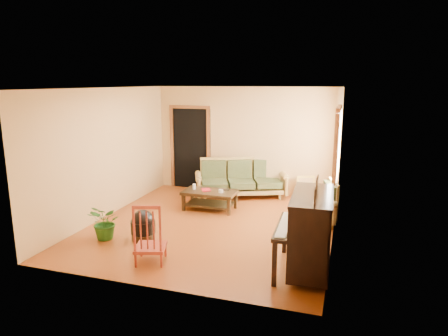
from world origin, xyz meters
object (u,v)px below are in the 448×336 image
(sofa, at_px, (241,179))
(potted_plant, at_px, (106,222))
(armchair, at_px, (314,202))
(red_chair, at_px, (150,232))
(coffee_table, at_px, (210,200))
(ceramic_crock, at_px, (319,196))
(footstool, at_px, (143,229))
(piano, at_px, (311,234))

(sofa, distance_m, potted_plant, 3.62)
(armchair, height_order, red_chair, red_chair)
(coffee_table, xyz_separation_m, ceramic_crock, (2.21, 1.35, -0.08))
(red_chair, height_order, potted_plant, red_chair)
(footstool, bearing_deg, armchair, 32.51)
(footstool, relative_size, ceramic_crock, 1.69)
(armchair, xyz_separation_m, red_chair, (-2.22, -2.50, 0.05))
(sofa, height_order, coffee_table, sofa)
(sofa, relative_size, coffee_table, 1.85)
(sofa, relative_size, potted_plant, 3.37)
(sofa, relative_size, red_chair, 2.20)
(sofa, distance_m, footstool, 3.24)
(sofa, relative_size, piano, 1.60)
(sofa, distance_m, coffee_table, 1.23)
(red_chair, bearing_deg, coffee_table, 73.38)
(footstool, bearing_deg, potted_plant, -164.83)
(red_chair, xyz_separation_m, potted_plant, (-1.17, 0.57, -0.17))
(piano, relative_size, red_chair, 1.38)
(ceramic_crock, bearing_deg, footstool, -129.80)
(footstool, height_order, red_chair, red_chair)
(ceramic_crock, xyz_separation_m, potted_plant, (-3.38, -3.48, 0.19))
(footstool, xyz_separation_m, potted_plant, (-0.63, -0.17, 0.11))
(footstool, bearing_deg, ceramic_crock, 50.20)
(sofa, xyz_separation_m, coffee_table, (-0.39, -1.14, -0.25))
(footstool, bearing_deg, sofa, 73.24)
(footstool, height_order, potted_plant, potted_plant)
(piano, height_order, red_chair, piano)
(armchair, height_order, footstool, armchair)
(potted_plant, bearing_deg, red_chair, -26.03)
(piano, distance_m, footstool, 2.94)
(coffee_table, relative_size, ceramic_crock, 4.55)
(coffee_table, distance_m, red_chair, 2.71)
(coffee_table, height_order, footstool, coffee_table)
(coffee_table, relative_size, piano, 0.86)
(coffee_table, height_order, red_chair, red_chair)
(sofa, bearing_deg, footstool, -129.64)
(sofa, xyz_separation_m, potted_plant, (-1.56, -3.26, -0.14))
(sofa, height_order, footstool, sofa)
(red_chair, distance_m, ceramic_crock, 4.63)
(armchair, xyz_separation_m, potted_plant, (-3.39, -1.93, -0.12))
(armchair, bearing_deg, coffee_table, 158.66)
(coffee_table, height_order, ceramic_crock, coffee_table)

